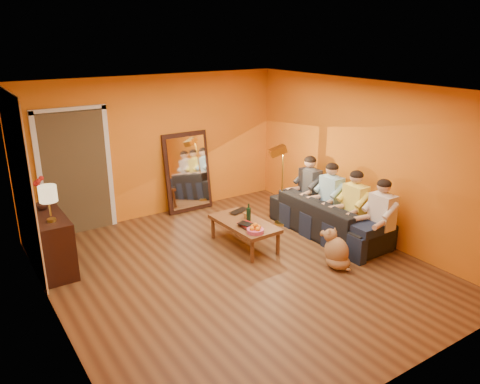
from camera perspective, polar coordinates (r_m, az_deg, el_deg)
room_shell at (r=6.71m, az=-1.88°, el=1.59°), size 5.00×5.50×2.60m
white_accent at (r=7.18m, az=-25.17°, el=0.92°), size 0.02×1.90×2.58m
doorway_recess at (r=8.44m, az=-19.59°, el=2.35°), size 1.06×0.30×2.10m
door_jamb_left at (r=8.22m, az=-23.20°, el=1.48°), size 0.08×0.06×2.20m
door_jamb_right at (r=8.47m, az=-15.67°, el=2.81°), size 0.08×0.06×2.20m
door_header at (r=8.11m, az=-20.20°, el=9.42°), size 1.22×0.06×0.08m
mirror_frame at (r=9.02m, az=-6.42°, el=2.44°), size 0.92×0.27×1.51m
mirror_glass at (r=8.98m, az=-6.30°, el=2.38°), size 0.78×0.21×1.35m
sideboard at (r=7.32m, az=-22.08°, el=-5.66°), size 0.44×1.18×0.85m
table_lamp at (r=6.80m, az=-22.24°, el=-1.35°), size 0.24×0.24×0.51m
sofa at (r=8.13m, az=10.75°, el=-2.91°), size 2.21×0.87×0.65m
coffee_table at (r=7.59m, az=0.51°, el=-5.11°), size 0.66×1.24×0.42m
floor_lamp at (r=8.28m, az=5.16°, el=0.69°), size 0.37×0.34×1.44m
dog at (r=7.03m, az=11.70°, el=-6.75°), size 0.50×0.59×0.60m
person_far_left at (r=7.49m, az=16.88°, el=-2.97°), size 0.70×0.44×1.22m
person_mid_left at (r=7.82m, az=13.83°, el=-1.76°), size 0.70×0.44×1.22m
person_mid_right at (r=8.18m, az=11.04°, el=-0.64°), size 0.70×0.44×1.22m
person_far_right at (r=8.56m, az=8.49°, el=0.39°), size 0.70×0.44×1.22m
fruit_bowl at (r=7.08m, az=1.89°, el=-4.38°), size 0.26×0.26×0.16m
wine_bottle at (r=7.43m, az=1.06°, el=-2.58°), size 0.07×0.07×0.31m
tumbler at (r=7.64m, az=0.76°, el=-2.84°), size 0.12×0.12×0.09m
laptop at (r=7.86m, az=0.18°, el=-2.45°), size 0.42×0.33×0.03m
book_lower at (r=7.25m, az=0.22°, el=-4.37°), size 0.18×0.23×0.02m
book_mid at (r=7.26m, az=0.24°, el=-4.18°), size 0.22×0.29×0.02m
book_upper at (r=7.23m, az=0.26°, el=-4.10°), size 0.22×0.25×0.02m
vase at (r=7.37m, az=-22.99°, el=-1.30°), size 0.18×0.18×0.18m
flowers at (r=7.28m, az=-23.27°, el=0.80°), size 0.17×0.17×0.51m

